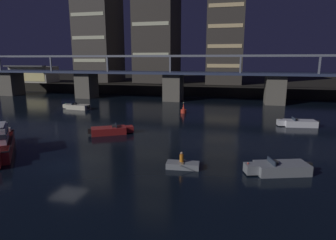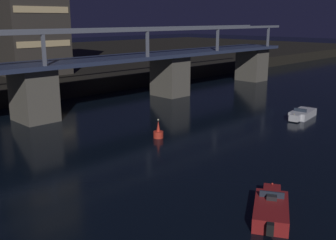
{
  "view_description": "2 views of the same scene",
  "coord_description": "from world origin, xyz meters",
  "px_view_note": "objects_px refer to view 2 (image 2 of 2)",
  "views": [
    {
      "loc": [
        13.31,
        -19.3,
        8.51
      ],
      "look_at": [
        5.38,
        12.72,
        1.48
      ],
      "focal_mm": 30.47,
      "sensor_mm": 36.0,
      "label": 1
    },
    {
      "loc": [
        -18.85,
        0.25,
        10.48
      ],
      "look_at": [
        2.91,
        22.15,
        2.6
      ],
      "focal_mm": 42.53,
      "sensor_mm": 36.0,
      "label": 2
    }
  ],
  "objects_px": {
    "river_bridge": "(33,83)",
    "speedboat_mid_center": "(271,209)",
    "channel_buoy": "(158,133)",
    "speedboat_near_center": "(302,114)"
  },
  "relations": [
    {
      "from": "river_bridge",
      "to": "speedboat_mid_center",
      "type": "bearing_deg",
      "value": -91.83
    },
    {
      "from": "speedboat_mid_center",
      "to": "channel_buoy",
      "type": "height_order",
      "value": "channel_buoy"
    },
    {
      "from": "river_bridge",
      "to": "channel_buoy",
      "type": "height_order",
      "value": "river_bridge"
    },
    {
      "from": "speedboat_mid_center",
      "to": "channel_buoy",
      "type": "relative_size",
      "value": 2.76
    },
    {
      "from": "river_bridge",
      "to": "speedboat_mid_center",
      "type": "distance_m",
      "value": 29.05
    },
    {
      "from": "river_bridge",
      "to": "channel_buoy",
      "type": "bearing_deg",
      "value": -70.62
    },
    {
      "from": "river_bridge",
      "to": "speedboat_near_center",
      "type": "height_order",
      "value": "river_bridge"
    },
    {
      "from": "river_bridge",
      "to": "channel_buoy",
      "type": "distance_m",
      "value": 15.04
    },
    {
      "from": "channel_buoy",
      "to": "river_bridge",
      "type": "bearing_deg",
      "value": 109.38
    },
    {
      "from": "speedboat_near_center",
      "to": "speedboat_mid_center",
      "type": "relative_size",
      "value": 1.08
    }
  ]
}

